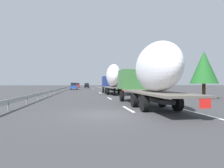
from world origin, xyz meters
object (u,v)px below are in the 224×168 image
at_px(car_silver_hatch, 86,85).
at_px(road_sign, 112,82).
at_px(car_red_compact, 78,85).
at_px(truck_trailing, 150,73).
at_px(car_black_suv, 87,86).
at_px(car_blue_sedan, 74,86).
at_px(truck_lead, 113,78).

height_order(car_silver_hatch, road_sign, road_sign).
bearing_deg(car_red_compact, car_silver_hatch, -16.20).
xyz_separation_m(car_silver_hatch, road_sign, (-43.95, -6.50, 1.12)).
bearing_deg(truck_trailing, car_black_suv, 3.55).
distance_m(truck_trailing, car_red_compact, 71.35).
height_order(car_blue_sedan, road_sign, road_sign).
relative_size(truck_lead, truck_trailing, 1.00).
bearing_deg(car_silver_hatch, car_red_compact, 163.80).
bearing_deg(car_black_suv, road_sign, -159.77).
bearing_deg(road_sign, car_black_suv, 20.23).
xyz_separation_m(truck_lead, car_red_compact, (52.58, 7.32, -1.73)).
xyz_separation_m(truck_lead, car_silver_hatch, (66.09, 3.40, -1.73)).
distance_m(car_blue_sedan, car_silver_hatch, 43.29).
distance_m(car_black_suv, road_sign, 19.56).
bearing_deg(truck_trailing, road_sign, -4.37).
distance_m(truck_lead, car_black_suv, 40.67).
bearing_deg(car_silver_hatch, road_sign, -171.59).
bearing_deg(car_black_suv, car_red_compact, 16.83).
bearing_deg(truck_trailing, car_red_compact, 5.89).
xyz_separation_m(truck_lead, car_blue_sedan, (22.99, 7.47, -1.71)).
xyz_separation_m(car_black_suv, road_sign, (-18.32, -6.75, 1.14)).
relative_size(car_red_compact, road_sign, 1.42).
relative_size(car_silver_hatch, car_black_suv, 1.04).
relative_size(car_blue_sedan, car_silver_hatch, 0.89).
bearing_deg(truck_lead, car_red_compact, 7.92).
relative_size(car_red_compact, car_silver_hatch, 0.92).
bearing_deg(truck_lead, car_blue_sedan, 18.00).
height_order(truck_lead, car_silver_hatch, truck_lead).
distance_m(truck_lead, truck_trailing, 18.38).
distance_m(car_red_compact, road_sign, 32.19).
xyz_separation_m(car_blue_sedan, car_black_suv, (17.47, -3.81, -0.04)).
xyz_separation_m(truck_lead, truck_trailing, (-18.38, -0.00, -0.16)).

